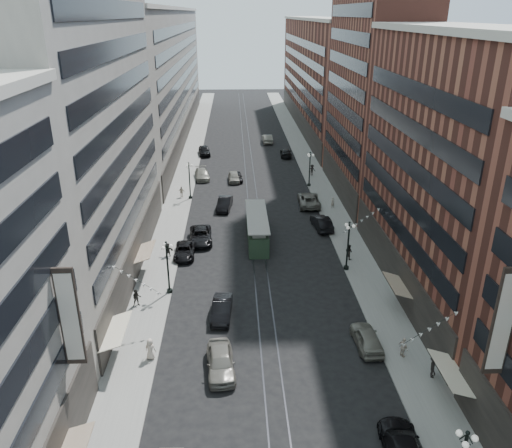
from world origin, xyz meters
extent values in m
plane|color=black|center=(0.00, 60.00, 0.00)|extent=(220.00, 220.00, 0.00)
cube|color=gray|center=(-11.00, 70.00, 0.07)|extent=(4.00, 180.00, 0.15)
cube|color=gray|center=(11.00, 70.00, 0.07)|extent=(4.00, 180.00, 0.15)
cube|color=#2D2D33|center=(-0.70, 70.00, 0.01)|extent=(0.12, 180.00, 0.02)
cube|color=#2D2D33|center=(0.70, 70.00, 0.01)|extent=(0.12, 180.00, 0.02)
cube|color=gray|center=(-17.00, 33.00, 14.00)|extent=(8.00, 36.00, 28.00)
cube|color=gray|center=(-17.00, 96.00, 13.00)|extent=(8.00, 90.00, 26.00)
cube|color=brown|center=(17.00, 28.00, 12.00)|extent=(8.00, 30.00, 24.00)
cube|color=brown|center=(17.00, 56.00, 21.00)|extent=(8.00, 26.00, 42.00)
cube|color=brown|center=(17.00, 105.00, 12.00)|extent=(8.00, 72.00, 24.00)
cylinder|color=black|center=(-9.20, 28.00, 0.30)|extent=(0.56, 0.56, 0.30)
cylinder|color=black|center=(-9.20, 28.00, 2.75)|extent=(0.18, 0.18, 5.20)
sphere|color=black|center=(-9.20, 28.00, 5.55)|extent=(0.24, 0.24, 0.24)
sphere|color=white|center=(-8.75, 28.00, 5.15)|extent=(0.36, 0.36, 0.36)
sphere|color=white|center=(-9.42, 28.39, 5.15)|extent=(0.36, 0.36, 0.36)
sphere|color=white|center=(-9.42, 27.61, 5.15)|extent=(0.36, 0.36, 0.36)
cylinder|color=black|center=(-9.20, 55.00, 0.30)|extent=(0.56, 0.56, 0.30)
cylinder|color=black|center=(-9.20, 55.00, 2.75)|extent=(0.18, 0.18, 5.20)
sphere|color=black|center=(-9.20, 55.00, 5.55)|extent=(0.24, 0.24, 0.24)
sphere|color=white|center=(-8.75, 55.00, 5.15)|extent=(0.36, 0.36, 0.36)
sphere|color=white|center=(-9.42, 55.39, 5.15)|extent=(0.36, 0.36, 0.36)
sphere|color=white|center=(-9.42, 54.61, 5.15)|extent=(0.36, 0.36, 0.36)
sphere|color=black|center=(9.20, 4.00, 5.55)|extent=(0.24, 0.24, 0.24)
sphere|color=white|center=(9.65, 4.00, 5.15)|extent=(0.36, 0.36, 0.36)
sphere|color=white|center=(8.97, 4.39, 5.15)|extent=(0.36, 0.36, 0.36)
sphere|color=white|center=(8.97, 3.61, 5.15)|extent=(0.36, 0.36, 0.36)
cylinder|color=black|center=(9.20, 32.00, 0.30)|extent=(0.56, 0.56, 0.30)
cylinder|color=black|center=(9.20, 32.00, 2.75)|extent=(0.18, 0.18, 5.20)
sphere|color=black|center=(9.20, 32.00, 5.55)|extent=(0.24, 0.24, 0.24)
sphere|color=white|center=(9.65, 32.00, 5.15)|extent=(0.36, 0.36, 0.36)
sphere|color=white|center=(8.97, 32.39, 5.15)|extent=(0.36, 0.36, 0.36)
sphere|color=white|center=(8.97, 31.61, 5.15)|extent=(0.36, 0.36, 0.36)
cylinder|color=black|center=(9.20, 60.00, 0.30)|extent=(0.56, 0.56, 0.30)
cylinder|color=black|center=(9.20, 60.00, 2.75)|extent=(0.18, 0.18, 5.20)
sphere|color=black|center=(9.20, 60.00, 5.55)|extent=(0.24, 0.24, 0.24)
sphere|color=white|center=(9.65, 60.00, 5.15)|extent=(0.36, 0.36, 0.36)
sphere|color=white|center=(8.97, 60.39, 5.15)|extent=(0.36, 0.36, 0.36)
sphere|color=white|center=(8.97, 59.61, 5.15)|extent=(0.36, 0.36, 0.36)
cube|color=#273E2A|center=(0.00, 40.44, 1.20)|extent=(2.30, 11.03, 2.39)
cube|color=gray|center=(0.00, 40.44, 2.67)|extent=(1.47, 10.11, 0.55)
cube|color=gray|center=(0.00, 40.44, 3.03)|extent=(2.48, 11.22, 0.14)
cylinder|color=black|center=(0.00, 36.30, 0.32)|extent=(2.11, 0.64, 0.64)
cylinder|color=black|center=(0.00, 44.58, 0.32)|extent=(2.11, 0.64, 0.64)
imported|color=black|center=(-8.40, 36.11, 0.68)|extent=(2.25, 4.88, 1.36)
imported|color=black|center=(7.45, 7.50, 0.82)|extent=(2.76, 5.82, 1.64)
imported|color=gray|center=(8.07, 18.76, 0.81)|extent=(2.07, 4.84, 1.63)
imported|color=black|center=(-3.98, 23.68, 0.79)|extent=(1.99, 4.90, 1.58)
imported|color=beige|center=(-9.50, 17.77, 1.06)|extent=(0.98, 0.70, 1.81)
imported|color=black|center=(-11.94, 25.67, 0.99)|extent=(0.90, 0.64, 1.68)
imported|color=beige|center=(10.57, 17.12, 1.00)|extent=(0.83, 1.10, 1.70)
imported|color=black|center=(-6.80, 39.93, 0.79)|extent=(3.03, 5.88, 1.59)
imported|color=slate|center=(-8.01, 64.78, 0.79)|extent=(2.94, 5.69, 1.58)
imported|color=black|center=(-8.40, 79.87, 0.89)|extent=(2.74, 5.46, 1.78)
imported|color=black|center=(8.40, 43.20, 0.84)|extent=(2.37, 5.28, 1.68)
imported|color=#67665C|center=(7.96, 51.65, 0.87)|extent=(3.21, 6.42, 1.75)
imported|color=black|center=(7.33, 78.13, 0.75)|extent=(2.40, 5.27, 1.49)
imported|color=black|center=(-2.20, 63.44, 0.71)|extent=(1.95, 4.26, 1.42)
imported|color=gray|center=(4.47, 89.17, 0.89)|extent=(2.09, 5.45, 1.77)
imported|color=black|center=(-10.26, 35.95, 0.94)|extent=(1.53, 0.83, 1.58)
imported|color=#B6AA97|center=(-10.52, 55.55, 0.97)|extent=(1.05, 0.73, 1.65)
imported|color=black|center=(9.94, 34.34, 1.02)|extent=(0.89, 0.95, 1.75)
imported|color=gray|center=(11.11, 50.18, 0.94)|extent=(0.66, 0.53, 1.58)
imported|color=black|center=(10.48, 65.51, 1.08)|extent=(1.28, 0.72, 1.86)
imported|color=black|center=(-4.08, 50.73, 0.84)|extent=(2.40, 5.26, 1.67)
imported|color=slate|center=(-3.93, 16.19, 0.88)|extent=(2.52, 5.35, 1.77)
imported|color=slate|center=(-2.72, 63.14, 0.77)|extent=(2.01, 4.58, 1.53)
imported|color=black|center=(12.08, 14.62, 1.07)|extent=(0.80, 1.28, 1.84)
camera|label=1|loc=(-2.60, -14.94, 25.53)|focal=35.00mm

